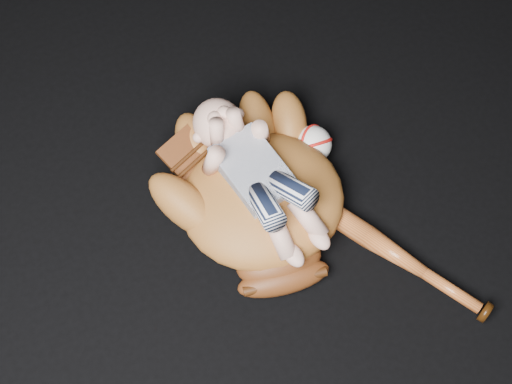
% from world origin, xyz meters
% --- Properties ---
extents(baseball_glove, '(0.51, 0.56, 0.15)m').
position_xyz_m(baseball_glove, '(0.03, 0.05, 0.07)').
color(baseball_glove, brown).
rests_on(baseball_glove, ground).
extents(newborn_baby, '(0.22, 0.40, 0.16)m').
position_xyz_m(newborn_baby, '(0.04, 0.06, 0.13)').
color(newborn_baby, '#E4A993').
rests_on(newborn_baby, baseball_glove).
extents(baseball_bat, '(0.27, 0.47, 0.05)m').
position_xyz_m(baseball_bat, '(0.21, -0.13, 0.02)').
color(baseball_bat, '#A74F20').
rests_on(baseball_bat, ground).
extents(baseball, '(0.10, 0.10, 0.08)m').
position_xyz_m(baseball, '(0.20, 0.12, 0.04)').
color(baseball, white).
rests_on(baseball, ground).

